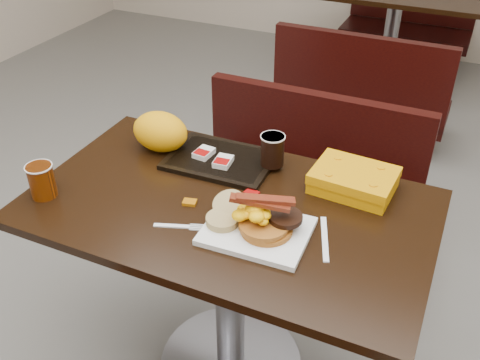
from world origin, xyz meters
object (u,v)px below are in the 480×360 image
at_px(platter, 257,231).
at_px(tray, 221,160).
at_px(hashbrown_sleeve_right, 223,162).
at_px(clamshell, 354,180).
at_px(coffee_cup_far, 272,150).
at_px(bench_far_s, 365,84).
at_px(coffee_cup_near, 42,181).
at_px(bench_near_n, 299,189).
at_px(pancake_stack, 267,226).
at_px(fork, 172,226).
at_px(table_near, 230,294).
at_px(knife, 325,239).
at_px(hashbrown_sleeve_left, 204,153).
at_px(paper_bag, 160,132).
at_px(table_far, 389,44).
at_px(bench_far_n, 407,18).

distance_m(platter, tray, 0.39).
distance_m(hashbrown_sleeve_right, clamshell, 0.42).
bearing_deg(platter, coffee_cup_far, 102.22).
height_order(bench_far_s, coffee_cup_near, coffee_cup_near).
xyz_separation_m(coffee_cup_far, clamshell, (0.27, -0.01, -0.03)).
bearing_deg(bench_near_n, coffee_cup_far, -84.58).
bearing_deg(coffee_cup_near, pancake_stack, 8.55).
distance_m(coffee_cup_near, clamshell, 0.94).
xyz_separation_m(coffee_cup_near, fork, (0.43, 0.03, -0.05)).
relative_size(bench_far_s, hashbrown_sleeve_right, 14.17).
distance_m(table_near, clamshell, 0.56).
xyz_separation_m(pancake_stack, fork, (-0.26, -0.07, -0.03)).
relative_size(tray, coffee_cup_far, 3.34).
bearing_deg(table_near, knife, -6.83).
height_order(fork, hashbrown_sleeve_left, hashbrown_sleeve_left).
bearing_deg(coffee_cup_near, paper_bag, 65.13).
relative_size(knife, paper_bag, 0.96).
height_order(hashbrown_sleeve_left, hashbrown_sleeve_right, same).
relative_size(table_near, platter, 4.19).
bearing_deg(bench_near_n, table_far, 90.00).
bearing_deg(pancake_stack, coffee_cup_near, -171.45).
relative_size(table_far, bench_far_s, 1.20).
xyz_separation_m(table_near, table_far, (0.00, 2.60, 0.00)).
relative_size(table_near, fork, 8.46).
bearing_deg(bench_far_s, table_near, -90.00).
xyz_separation_m(bench_near_n, table_far, (0.00, 1.90, 0.02)).
bearing_deg(tray, coffee_cup_far, 10.05).
distance_m(fork, hashbrown_sleeve_left, 0.37).
height_order(table_far, pancake_stack, pancake_stack).
height_order(bench_near_n, hashbrown_sleeve_left, hashbrown_sleeve_left).
bearing_deg(hashbrown_sleeve_right, platter, -54.07).
xyz_separation_m(table_near, paper_bag, (-0.35, 0.20, 0.44)).
height_order(bench_far_s, coffee_cup_far, coffee_cup_far).
bearing_deg(paper_bag, hashbrown_sleeve_left, -0.61).
height_order(coffee_cup_near, fork, coffee_cup_near).
xyz_separation_m(pancake_stack, paper_bag, (-0.51, 0.28, 0.04)).
bearing_deg(paper_bag, platter, -30.89).
xyz_separation_m(table_near, pancake_stack, (0.16, -0.09, 0.41)).
bearing_deg(bench_far_n, hashbrown_sleeve_right, -91.84).
bearing_deg(table_near, bench_far_s, 90.00).
bearing_deg(bench_far_s, bench_near_n, -90.00).
distance_m(fork, coffee_cup_far, 0.43).
bearing_deg(knife, table_near, -116.28).
height_order(platter, fork, platter).
xyz_separation_m(bench_near_n, bench_far_s, (0.00, 1.20, 0.00)).
xyz_separation_m(bench_near_n, coffee_cup_far, (0.04, -0.46, 0.46)).
distance_m(table_near, table_far, 2.60).
xyz_separation_m(knife, hashbrown_sleeve_right, (-0.41, 0.21, 0.02)).
bearing_deg(coffee_cup_near, bench_far_s, 75.84).
distance_m(table_near, tray, 0.45).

